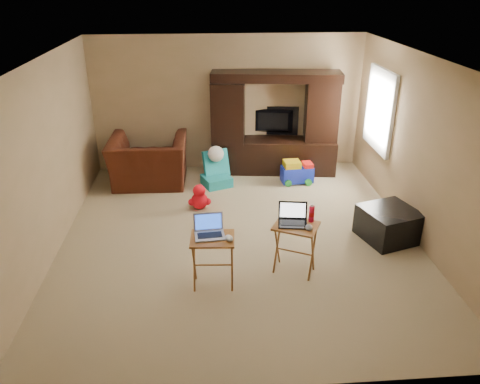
{
  "coord_description": "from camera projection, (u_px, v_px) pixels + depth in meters",
  "views": [
    {
      "loc": [
        -0.43,
        -5.84,
        3.45
      ],
      "look_at": [
        0.0,
        -0.2,
        0.8
      ],
      "focal_mm": 35.0,
      "sensor_mm": 36.0,
      "label": 1
    }
  ],
  "objects": [
    {
      "name": "wall_front",
      "position": [
        264.0,
        275.0,
        3.76
      ],
      "size": [
        5.0,
        0.0,
        5.0
      ],
      "primitive_type": "plane",
      "rotation": [
        -1.57,
        0.0,
        0.0
      ],
      "color": "tan",
      "rests_on": "ground"
    },
    {
      "name": "ceiling",
      "position": [
        239.0,
        59.0,
        5.71
      ],
      "size": [
        5.5,
        5.5,
        0.0
      ],
      "primitive_type": "plane",
      "rotation": [
        3.14,
        0.0,
        0.0
      ],
      "color": "silver",
      "rests_on": "ground"
    },
    {
      "name": "child_rocker",
      "position": [
        216.0,
        169.0,
        8.27
      ],
      "size": [
        0.62,
        0.66,
        0.62
      ],
      "primitive_type": null,
      "rotation": [
        0.0,
        0.0,
        0.37
      ],
      "color": "teal",
      "rests_on": "floor"
    },
    {
      "name": "wall_left",
      "position": [
        47.0,
        160.0,
        6.07
      ],
      "size": [
        0.0,
        5.5,
        5.5
      ],
      "primitive_type": "plane",
      "rotation": [
        1.57,
        0.0,
        1.57
      ],
      "color": "tan",
      "rests_on": "ground"
    },
    {
      "name": "television",
      "position": [
        273.0,
        122.0,
        8.84
      ],
      "size": [
        0.97,
        0.28,
        0.55
      ],
      "primitive_type": "imported",
      "rotation": [
        0.0,
        0.0,
        2.98
      ],
      "color": "black",
      "rests_on": "entertainment_center"
    },
    {
      "name": "laptop_left",
      "position": [
        209.0,
        228.0,
        5.4
      ],
      "size": [
        0.37,
        0.31,
        0.24
      ],
      "primitive_type": "cube",
      "rotation": [
        0.0,
        0.0,
        0.08
      ],
      "color": "#ABABAF",
      "rests_on": "tray_table_left"
    },
    {
      "name": "floor",
      "position": [
        239.0,
        236.0,
        6.77
      ],
      "size": [
        5.5,
        5.5,
        0.0
      ],
      "primitive_type": "plane",
      "color": "#C4B388",
      "rests_on": "ground"
    },
    {
      "name": "wall_back",
      "position": [
        228.0,
        104.0,
        8.72
      ],
      "size": [
        5.0,
        0.0,
        5.0
      ],
      "primitive_type": "plane",
      "rotation": [
        1.57,
        0.0,
        0.0
      ],
      "color": "tan",
      "rests_on": "ground"
    },
    {
      "name": "tray_table_right",
      "position": [
        295.0,
        249.0,
        5.83
      ],
      "size": [
        0.65,
        0.6,
        0.67
      ],
      "primitive_type": "cube",
      "rotation": [
        0.0,
        0.0,
        -0.46
      ],
      "color": "#915E23",
      "rests_on": "floor"
    },
    {
      "name": "mouse_right",
      "position": [
        309.0,
        227.0,
        5.58
      ],
      "size": [
        0.1,
        0.15,
        0.06
      ],
      "primitive_type": "ellipsoid",
      "rotation": [
        0.0,
        0.0,
        -0.13
      ],
      "color": "#414146",
      "rests_on": "tray_table_right"
    },
    {
      "name": "ottoman",
      "position": [
        389.0,
        224.0,
        6.63
      ],
      "size": [
        0.89,
        0.89,
        0.45
      ],
      "primitive_type": "cube",
      "rotation": [
        0.0,
        0.0,
        0.31
      ],
      "color": "black",
      "rests_on": "floor"
    },
    {
      "name": "plush_toy",
      "position": [
        199.0,
        197.0,
        7.49
      ],
      "size": [
        0.38,
        0.31,
        0.42
      ],
      "primitive_type": null,
      "color": "red",
      "rests_on": "floor"
    },
    {
      "name": "window_pane",
      "position": [
        381.0,
        110.0,
        7.75
      ],
      "size": [
        0.0,
        1.2,
        1.2
      ],
      "primitive_type": "plane",
      "rotation": [
        1.57,
        0.0,
        -1.57
      ],
      "color": "white",
      "rests_on": "ground"
    },
    {
      "name": "recliner",
      "position": [
        149.0,
        161.0,
        8.29
      ],
      "size": [
        1.35,
        1.19,
        0.86
      ],
      "primitive_type": "imported",
      "rotation": [
        0.0,
        0.0,
        3.12
      ],
      "color": "#491F0F",
      "rests_on": "floor"
    },
    {
      "name": "wall_right",
      "position": [
        420.0,
        150.0,
        6.41
      ],
      "size": [
        0.0,
        5.5,
        5.5
      ],
      "primitive_type": "plane",
      "rotation": [
        1.57,
        0.0,
        -1.57
      ],
      "color": "tan",
      "rests_on": "ground"
    },
    {
      "name": "mouse_left",
      "position": [
        229.0,
        238.0,
        5.37
      ],
      "size": [
        0.12,
        0.15,
        0.06
      ],
      "primitive_type": "ellipsoid",
      "rotation": [
        0.0,
        0.0,
        0.27
      ],
      "color": "white",
      "rests_on": "tray_table_left"
    },
    {
      "name": "push_toy",
      "position": [
        297.0,
        171.0,
        8.43
      ],
      "size": [
        0.6,
        0.46,
        0.43
      ],
      "primitive_type": null,
      "rotation": [
        0.0,
        0.0,
        0.09
      ],
      "color": "#182CC7",
      "rests_on": "floor"
    },
    {
      "name": "window_frame",
      "position": [
        380.0,
        110.0,
        7.75
      ],
      "size": [
        0.06,
        1.14,
        1.34
      ],
      "primitive_type": "cube",
      "color": "white",
      "rests_on": "ground"
    },
    {
      "name": "entertainment_center",
      "position": [
        275.0,
        123.0,
        8.62
      ],
      "size": [
        2.36,
        0.86,
        1.89
      ],
      "primitive_type": "cube",
      "rotation": [
        0.0,
        0.0,
        -0.12
      ],
      "color": "black",
      "rests_on": "floor"
    },
    {
      "name": "tray_table_left",
      "position": [
        213.0,
        262.0,
        5.57
      ],
      "size": [
        0.54,
        0.44,
        0.66
      ],
      "primitive_type": "cube",
      "rotation": [
        0.0,
        0.0,
        -0.06
      ],
      "color": "#A86228",
      "rests_on": "floor"
    },
    {
      "name": "laptop_right",
      "position": [
        293.0,
        216.0,
        5.65
      ],
      "size": [
        0.39,
        0.34,
        0.24
      ],
      "primitive_type": "cube",
      "rotation": [
        0.0,
        0.0,
        -0.15
      ],
      "color": "black",
      "rests_on": "tray_table_right"
    },
    {
      "name": "water_bottle",
      "position": [
        311.0,
        214.0,
        5.73
      ],
      "size": [
        0.07,
        0.07,
        0.21
      ],
      "primitive_type": "cylinder",
      "color": "red",
      "rests_on": "tray_table_right"
    }
  ]
}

